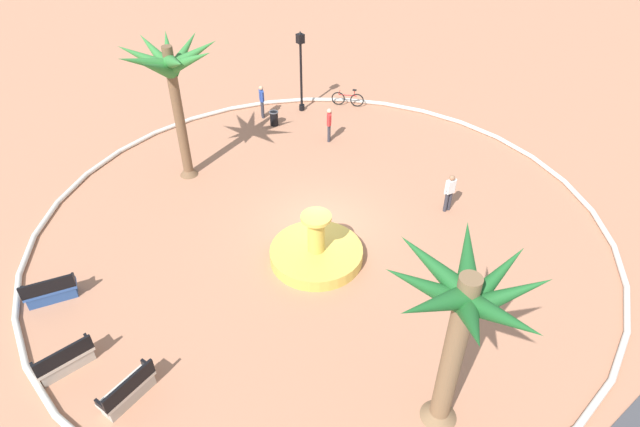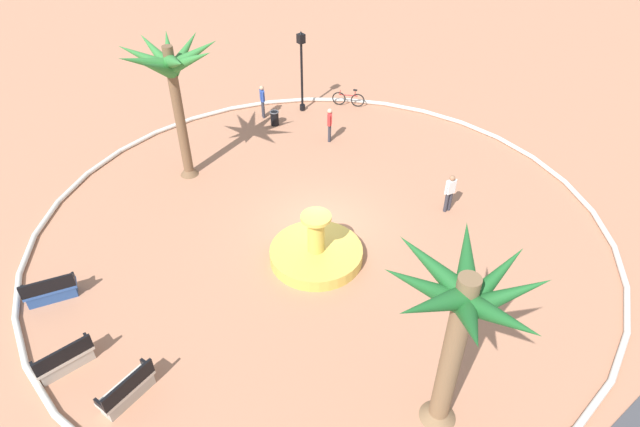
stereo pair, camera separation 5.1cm
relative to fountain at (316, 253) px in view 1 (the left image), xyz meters
The scene contains 14 objects.
ground_plane 1.91m from the fountain, 133.49° to the right, with size 80.00×80.00×0.00m, color tan.
plaza_curb 1.90m from the fountain, 133.49° to the right, with size 21.44×21.44×0.20m, color silver.
fountain is the anchor object (origin of this frame).
palm_tree_near_fountain 7.80m from the fountain, 80.02° to the left, with size 3.76×3.86×5.33m.
palm_tree_by_curb 8.87m from the fountain, 81.93° to the right, with size 3.91×3.97×5.92m.
bench_east 8.41m from the fountain, ahead, with size 1.63×0.61×1.00m.
bench_west 8.71m from the fountain, 24.87° to the right, with size 1.67×0.88×1.00m.
bench_north 7.48m from the fountain, 10.38° to the left, with size 1.68×0.95×1.00m.
lamppost 11.66m from the fountain, 123.76° to the right, with size 0.32×0.32×4.14m.
trash_bin 10.07m from the fountain, 115.54° to the right, with size 0.46×0.46×0.73m.
bicycle_red_frame 12.05m from the fountain, 135.40° to the right, with size 1.15×1.35×0.94m.
person_cyclist_helmet 11.03m from the fountain, 113.22° to the right, with size 0.32×0.49×1.70m.
person_cyclist_photo 8.32m from the fountain, 131.67° to the right, with size 0.38×0.42×1.66m.
person_pedestrian_stroll 5.88m from the fountain, behind, with size 0.52×0.25×1.64m.
Camera 1 is at (9.76, 12.48, 12.83)m, focal length 30.09 mm.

